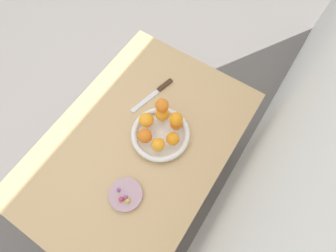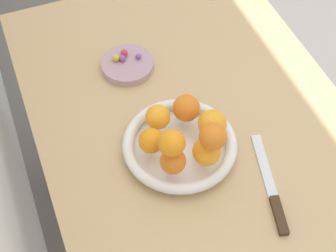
{
  "view_description": "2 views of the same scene",
  "coord_description": "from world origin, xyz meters",
  "px_view_note": "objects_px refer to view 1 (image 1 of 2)",
  "views": [
    {
      "loc": [
        0.27,
        0.34,
        1.85
      ],
      "look_at": [
        -0.12,
        0.09,
        0.82
      ],
      "focal_mm": 28.0,
      "sensor_mm": 36.0,
      "label": 1
    },
    {
      "loc": [
        -0.72,
        0.34,
        1.73
      ],
      "look_at": [
        -0.09,
        0.1,
        0.85
      ],
      "focal_mm": 55.0,
      "sensor_mm": 36.0,
      "label": 2
    }
  ],
  "objects_px": {
    "dining_table": "(139,149)",
    "orange_6": "(162,105)",
    "orange_2": "(176,124)",
    "candy_ball_1": "(118,190)",
    "orange_7": "(176,119)",
    "candy_ball_3": "(121,199)",
    "candy_dish": "(126,195)",
    "knife": "(156,93)",
    "orange_5": "(145,136)",
    "fruit_bowl": "(160,134)",
    "orange_4": "(146,120)",
    "candy_ball_0": "(128,201)",
    "orange_3": "(162,114)",
    "orange_0": "(158,145)",
    "orange_1": "(173,139)",
    "candy_ball_2": "(126,197)"
  },
  "relations": [
    {
      "from": "orange_2",
      "to": "orange_6",
      "type": "height_order",
      "value": "orange_6"
    },
    {
      "from": "dining_table",
      "to": "orange_6",
      "type": "xyz_separation_m",
      "value": [
        -0.16,
        0.03,
        0.22
      ]
    },
    {
      "from": "orange_2",
      "to": "candy_ball_1",
      "type": "relative_size",
      "value": 3.73
    },
    {
      "from": "candy_ball_3",
      "to": "knife",
      "type": "bearing_deg",
      "value": -160.79
    },
    {
      "from": "candy_dish",
      "to": "knife",
      "type": "relative_size",
      "value": 0.54
    },
    {
      "from": "orange_3",
      "to": "orange_6",
      "type": "distance_m",
      "value": 0.06
    },
    {
      "from": "candy_dish",
      "to": "orange_6",
      "type": "distance_m",
      "value": 0.4
    },
    {
      "from": "orange_0",
      "to": "candy_ball_0",
      "type": "xyz_separation_m",
      "value": [
        0.25,
        0.02,
        -0.04
      ]
    },
    {
      "from": "dining_table",
      "to": "candy_ball_1",
      "type": "xyz_separation_m",
      "value": [
        0.22,
        0.07,
        0.12
      ]
    },
    {
      "from": "orange_7",
      "to": "orange_6",
      "type": "bearing_deg",
      "value": -103.43
    },
    {
      "from": "orange_1",
      "to": "orange_6",
      "type": "relative_size",
      "value": 0.96
    },
    {
      "from": "candy_dish",
      "to": "orange_7",
      "type": "distance_m",
      "value": 0.37
    },
    {
      "from": "orange_0",
      "to": "candy_ball_1",
      "type": "height_order",
      "value": "orange_0"
    },
    {
      "from": "dining_table",
      "to": "orange_7",
      "type": "distance_m",
      "value": 0.28
    },
    {
      "from": "fruit_bowl",
      "to": "orange_0",
      "type": "xyz_separation_m",
      "value": [
        0.06,
        0.03,
        0.05
      ]
    },
    {
      "from": "orange_6",
      "to": "candy_ball_1",
      "type": "height_order",
      "value": "orange_6"
    },
    {
      "from": "fruit_bowl",
      "to": "candy_ball_3",
      "type": "distance_m",
      "value": 0.33
    },
    {
      "from": "candy_ball_0",
      "to": "orange_0",
      "type": "bearing_deg",
      "value": -174.85
    },
    {
      "from": "orange_6",
      "to": "candy_ball_1",
      "type": "xyz_separation_m",
      "value": [
        0.38,
        0.04,
        -0.1
      ]
    },
    {
      "from": "candy_ball_0",
      "to": "candy_ball_1",
      "type": "distance_m",
      "value": 0.06
    },
    {
      "from": "fruit_bowl",
      "to": "orange_5",
      "type": "bearing_deg",
      "value": -33.55
    },
    {
      "from": "orange_7",
      "to": "candy_ball_2",
      "type": "height_order",
      "value": "orange_7"
    },
    {
      "from": "orange_4",
      "to": "candy_dish",
      "type": "bearing_deg",
      "value": 19.01
    },
    {
      "from": "orange_4",
      "to": "orange_6",
      "type": "height_order",
      "value": "orange_6"
    },
    {
      "from": "candy_dish",
      "to": "orange_5",
      "type": "bearing_deg",
      "value": -164.14
    },
    {
      "from": "orange_2",
      "to": "orange_3",
      "type": "height_order",
      "value": "orange_3"
    },
    {
      "from": "orange_7",
      "to": "candy_ball_3",
      "type": "xyz_separation_m",
      "value": [
        0.38,
        -0.02,
        -0.09
      ]
    },
    {
      "from": "orange_6",
      "to": "candy_ball_0",
      "type": "relative_size",
      "value": 3.0
    },
    {
      "from": "candy_dish",
      "to": "orange_7",
      "type": "bearing_deg",
      "value": 177.55
    },
    {
      "from": "orange_0",
      "to": "candy_ball_3",
      "type": "height_order",
      "value": "orange_0"
    },
    {
      "from": "orange_3",
      "to": "orange_4",
      "type": "height_order",
      "value": "orange_4"
    },
    {
      "from": "candy_dish",
      "to": "orange_3",
      "type": "bearing_deg",
      "value": -170.36
    },
    {
      "from": "candy_dish",
      "to": "orange_6",
      "type": "height_order",
      "value": "orange_6"
    },
    {
      "from": "orange_2",
      "to": "orange_7",
      "type": "distance_m",
      "value": 0.06
    },
    {
      "from": "dining_table",
      "to": "orange_1",
      "type": "bearing_deg",
      "value": 120.43
    },
    {
      "from": "orange_2",
      "to": "orange_6",
      "type": "bearing_deg",
      "value": -98.91
    },
    {
      "from": "candy_ball_0",
      "to": "candy_ball_3",
      "type": "distance_m",
      "value": 0.03
    },
    {
      "from": "fruit_bowl",
      "to": "orange_5",
      "type": "xyz_separation_m",
      "value": [
        0.06,
        -0.04,
        0.05
      ]
    },
    {
      "from": "orange_4",
      "to": "candy_ball_3",
      "type": "distance_m",
      "value": 0.35
    },
    {
      "from": "orange_4",
      "to": "candy_ball_1",
      "type": "xyz_separation_m",
      "value": [
        0.3,
        0.07,
        -0.04
      ]
    },
    {
      "from": "candy_dish",
      "to": "candy_ball_0",
      "type": "bearing_deg",
      "value": 56.52
    },
    {
      "from": "candy_dish",
      "to": "candy_ball_1",
      "type": "distance_m",
      "value": 0.04
    },
    {
      "from": "candy_ball_3",
      "to": "knife",
      "type": "xyz_separation_m",
      "value": [
        -0.5,
        -0.17,
        -0.03
      ]
    },
    {
      "from": "orange_1",
      "to": "knife",
      "type": "bearing_deg",
      "value": -130.06
    },
    {
      "from": "orange_5",
      "to": "orange_7",
      "type": "xyz_separation_m",
      "value": [
        -0.12,
        0.08,
        0.05
      ]
    },
    {
      "from": "dining_table",
      "to": "knife",
      "type": "height_order",
      "value": "knife"
    },
    {
      "from": "fruit_bowl",
      "to": "orange_3",
      "type": "xyz_separation_m",
      "value": [
        -0.07,
        -0.03,
        0.05
      ]
    },
    {
      "from": "orange_4",
      "to": "candy_ball_1",
      "type": "distance_m",
      "value": 0.32
    },
    {
      "from": "fruit_bowl",
      "to": "orange_2",
      "type": "xyz_separation_m",
      "value": [
        -0.06,
        0.04,
        0.05
      ]
    },
    {
      "from": "orange_0",
      "to": "orange_1",
      "type": "xyz_separation_m",
      "value": [
        -0.06,
        0.04,
        -0.0
      ]
    }
  ]
}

